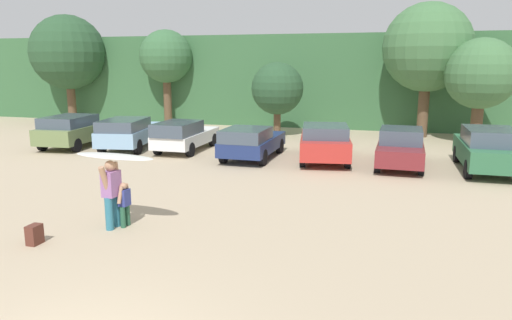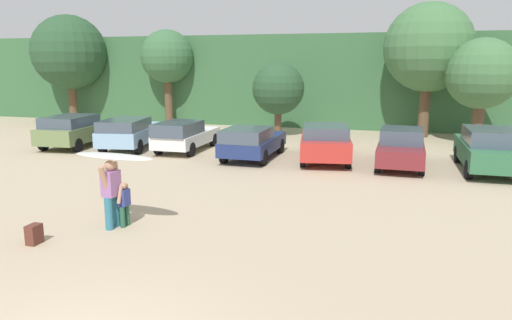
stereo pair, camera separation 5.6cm
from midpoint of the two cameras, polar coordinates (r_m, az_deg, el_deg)
The scene contains 17 objects.
hillside_ridge at distance 35.29m, azimuth 9.43°, elevation 9.59°, with size 108.00×12.00×5.70m, color #38663D.
tree_center at distance 35.22m, azimuth -21.65°, elevation 11.87°, with size 4.96×4.96×7.15m.
tree_left at distance 31.77m, azimuth -10.78°, elevation 12.00°, with size 3.38×3.38×6.08m.
tree_far_right at distance 26.26m, azimuth 2.52°, elevation 8.51°, with size 2.84×2.84×4.03m.
tree_center_right at distance 27.43m, azimuth 19.80°, elevation 12.52°, with size 4.69×4.69×7.14m.
tree_far_left at distance 25.92m, azimuth 25.30°, elevation 9.27°, with size 3.45×3.45×5.21m.
parked_car_olive_green at distance 24.60m, azimuth -21.04°, elevation 3.38°, with size 2.23×4.32×1.54m.
parked_car_sky_blue at distance 23.18m, azimuth -15.00°, elevation 3.25°, with size 2.57×4.70×1.49m.
parked_car_white at distance 22.01m, azimuth -8.74°, elevation 2.97°, with size 1.77×4.23×1.43m.
parked_car_navy at distance 20.01m, azimuth -0.67°, elevation 2.21°, with size 1.93×4.21×1.40m.
parked_car_red at distance 19.93m, azimuth 8.16°, elevation 2.23°, with size 2.63×4.80×1.54m.
parked_car_maroon at distance 19.45m, azimuth 16.83°, elevation 1.48°, with size 1.83×4.21×1.51m.
parked_car_forest_green at distance 19.68m, azimuth 25.98°, elevation 1.21°, with size 1.95×4.50×1.65m.
person_adult at distance 12.17m, azimuth -17.05°, elevation -3.48°, with size 0.34×0.76×1.71m.
person_child at distance 12.29m, azimuth -15.62°, elevation -4.85°, with size 0.23×0.51×1.13m.
surfboard_white at distance 12.04m, azimuth -16.77°, elevation 0.43°, with size 2.28×0.85×0.08m.
backpack_dropped at distance 11.95m, azimuth -25.13°, elevation -8.09°, with size 0.24×0.34×0.45m.
Camera 1 is at (4.10, -4.84, 4.04)m, focal length 33.39 mm.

